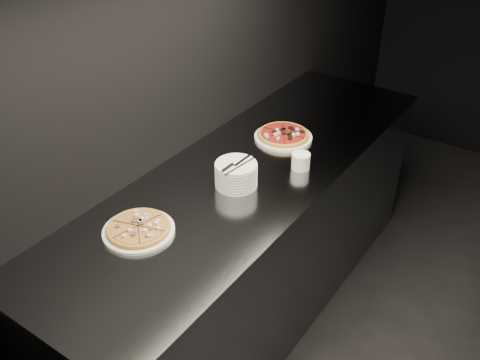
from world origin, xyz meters
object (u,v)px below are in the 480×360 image
Objects in this scene: plate_stack at (236,174)px; cutlery at (236,165)px; pizza_tomato at (283,135)px; counter at (251,243)px; ramekin at (301,161)px; pizza_mushroom at (139,229)px.

plate_stack is 0.06m from cutlery.
plate_stack reaches higher than pizza_tomato.
cutlery is at bearing -80.13° from counter.
cutlery is 0.35m from ramekin.
cutlery is (0.03, -0.18, 0.57)m from counter.
counter is at bearing 100.70° from cutlery.
counter is 7.77× the size of pizza_mushroom.
pizza_tomato is (-0.03, 0.32, 0.48)m from counter.
ramekin is at bearing 63.39° from cutlery.
pizza_mushroom is at bearing -103.60° from plate_stack.
cutlery is (0.01, -0.01, 0.06)m from plate_stack.
counter is at bearing 81.80° from pizza_mushroom.
plate_stack is (0.02, -0.17, 0.51)m from counter.
cutlery reaches higher than pizza_tomato.
cutlery is at bearing -83.49° from pizza_tomato.
pizza_mushroom is 0.83m from ramekin.
pizza_tomato is (0.07, 0.98, 0.00)m from pizza_mushroom.
plate_stack is 0.33m from ramekin.
cutlery reaches higher than counter.
pizza_mushroom is 1.61× the size of cutlery.
ramekin is at bearing 32.60° from counter.
counter is at bearing -85.40° from pizza_tomato.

